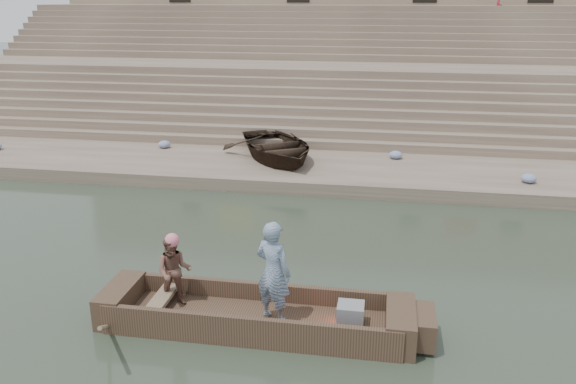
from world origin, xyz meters
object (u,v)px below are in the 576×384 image
(television, at_px, (350,315))
(beached_rowboat, at_px, (276,146))
(standing_man, at_px, (273,272))
(rowing_man, at_px, (174,271))
(main_rowboat, at_px, (255,322))

(television, distance_m, beached_rowboat, 10.31)
(standing_man, xyz_separation_m, rowing_man, (-1.89, 0.24, -0.26))
(standing_man, relative_size, rowing_man, 1.39)
(rowing_man, height_order, television, rowing_man)
(main_rowboat, xyz_separation_m, television, (1.68, -0.00, 0.31))
(rowing_man, distance_m, beached_rowboat, 9.62)
(rowing_man, relative_size, television, 2.92)
(rowing_man, height_order, beached_rowboat, rowing_man)
(standing_man, height_order, beached_rowboat, standing_man)
(television, relative_size, beached_rowboat, 0.11)
(television, bearing_deg, rowing_man, 176.65)
(television, bearing_deg, main_rowboat, 180.00)
(rowing_man, bearing_deg, television, -17.22)
(beached_rowboat, bearing_deg, main_rowboat, -111.54)
(beached_rowboat, bearing_deg, television, -102.24)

